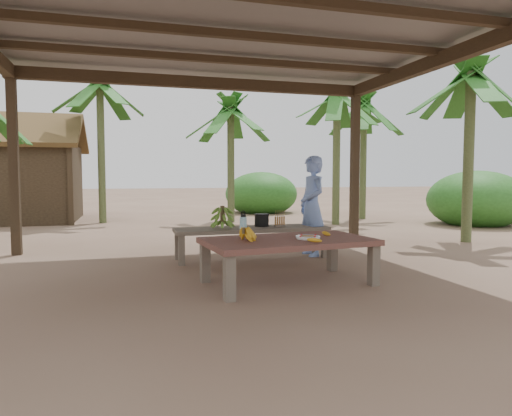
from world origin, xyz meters
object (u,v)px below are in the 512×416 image
object	(u,v)px
bench	(252,231)
water_flask	(243,226)
work_table	(288,245)
woman	(312,206)
cooking_pot	(262,220)
ripe_banana_bunch	(244,234)
plate	(308,237)

from	to	relation	value
bench	water_flask	bearing A→B (deg)	-109.64
work_table	woman	bearing A→B (deg)	53.02
work_table	water_flask	size ratio (longest dim) A/B	6.43
work_table	cooking_pot	size ratio (longest dim) A/B	9.16
ripe_banana_bunch	plate	size ratio (longest dim) A/B	0.95
bench	woman	distance (m)	0.99
water_flask	bench	bearing A→B (deg)	70.81
bench	plate	size ratio (longest dim) A/B	8.31
bench	water_flask	distance (m)	1.41
bench	ripe_banana_bunch	world-z (taller)	ripe_banana_bunch
cooking_pot	woman	world-z (taller)	woman
water_flask	cooking_pot	world-z (taller)	water_flask
ripe_banana_bunch	water_flask	size ratio (longest dim) A/B	0.85
bench	work_table	bearing A→B (deg)	-91.28
ripe_banana_bunch	water_flask	distance (m)	0.33
bench	ripe_banana_bunch	xyz separation A→B (m)	(-0.53, -1.63, 0.18)
plate	water_flask	size ratio (longest dim) A/B	0.90
bench	woman	bearing A→B (deg)	0.36
plate	woman	xyz separation A→B (m)	(0.75, 1.69, 0.22)
work_table	bench	world-z (taller)	work_table
work_table	plate	distance (m)	0.23
water_flask	plate	bearing A→B (deg)	-29.64
water_flask	woman	world-z (taller)	woman
water_flask	woman	distance (m)	1.92
bench	water_flask	size ratio (longest dim) A/B	7.47
work_table	water_flask	xyz separation A→B (m)	(-0.43, 0.28, 0.19)
cooking_pot	water_flask	bearing A→B (deg)	-114.17
work_table	cooking_pot	xyz separation A→B (m)	(0.19, 1.68, 0.10)
work_table	woman	distance (m)	1.89
work_table	cooking_pot	bearing A→B (deg)	77.00
woman	water_flask	bearing A→B (deg)	-50.59
plate	water_flask	bearing A→B (deg)	150.36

